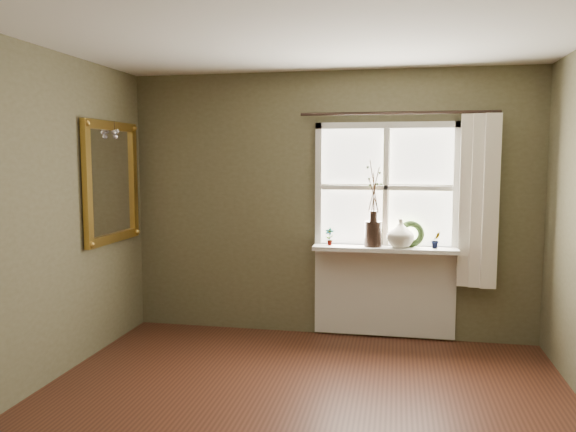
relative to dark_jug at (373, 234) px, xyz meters
The scene contains 14 objects.
ceiling 2.67m from the dark_jug, 101.75° to the right, with size 4.50×4.50×0.00m, color silver.
wall_back 0.54m from the dark_jug, 157.80° to the left, with size 4.00×0.10×2.60m, color brown.
wall_front 4.45m from the dark_jug, 95.70° to the right, with size 4.00×0.10×2.60m, color brown.
window_frame 0.47m from the dark_jug, 44.95° to the left, with size 1.36×0.06×1.24m.
window_sill 0.18m from the dark_jug, ahead, with size 1.36×0.26×0.04m, color silver.
window_apron 0.60m from the dark_jug, 45.29° to the left, with size 1.36×0.04×0.88m, color silver.
dark_jug is the anchor object (origin of this frame).
cream_vase 0.26m from the dark_jug, ahead, with size 0.26×0.26×0.27m, color beige.
wreath 0.35m from the dark_jug, ahead, with size 0.26×0.26×0.06m, color #293F1C.
potted_plant_left 0.42m from the dark_jug, behind, with size 0.09×0.06×0.17m, color #293F1C.
potted_plant_right 0.58m from the dark_jug, ahead, with size 0.09×0.07×0.16m, color #293F1C.
curtain 1.00m from the dark_jug, ahead, with size 0.36×0.12×1.59m, color white.
curtain_rod 1.16m from the dark_jug, 13.46° to the left, with size 0.03×0.03×1.84m, color black.
gilt_mirror 2.51m from the dark_jug, 167.71° to the right, with size 0.10×0.94×1.13m.
Camera 1 is at (0.66, -3.23, 1.76)m, focal length 35.00 mm.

